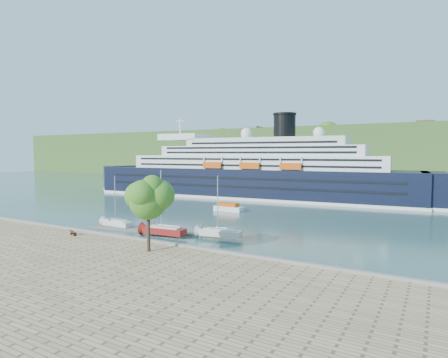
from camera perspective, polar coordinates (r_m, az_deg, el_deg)
ground at (r=55.73m, az=-17.33°, el=-9.08°), size 400.00×400.00×0.00m
far_hillside at (r=186.09m, az=17.51°, el=3.68°), size 400.00×50.00×24.00m
quay_coping at (r=55.35m, az=-17.51°, el=-7.96°), size 220.00×0.50×0.30m
cruise_ship at (r=104.28m, az=3.45°, el=3.47°), size 103.24×23.07×22.99m
park_bench at (r=56.45m, az=-21.96°, el=-7.55°), size 1.43×0.89×0.85m
promenade_tree at (r=44.23m, az=-11.48°, el=-4.69°), size 5.82×5.82×9.64m
floating_pontoon at (r=61.61m, az=-12.36°, el=-7.55°), size 18.71×5.54×0.41m
sailboat_white_near at (r=64.04m, az=-16.00°, el=-3.61°), size 6.49×2.15×8.26m
sailboat_red at (r=55.70m, az=-9.13°, el=-4.02°), size 7.46×2.67×9.44m
sailboat_white_far at (r=53.84m, az=-0.50°, el=-4.61°), size 7.00×2.99×8.76m
tender_launch at (r=80.35m, az=0.70°, el=-4.26°), size 6.49×2.28×1.79m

